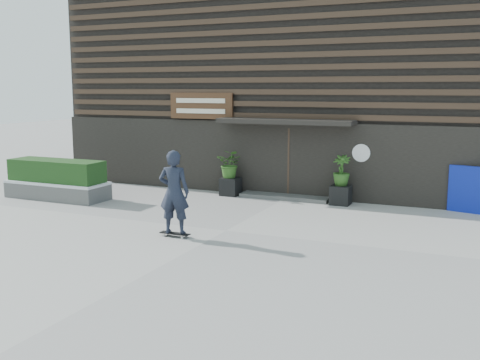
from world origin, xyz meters
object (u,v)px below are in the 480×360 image
at_px(planter_pot_left, 231,187).
at_px(skateboarder, 174,192).
at_px(raised_bed, 58,191).
at_px(planter_pot_right, 341,195).
at_px(blue_tarp, 475,190).

height_order(planter_pot_left, skateboarder, skateboarder).
bearing_deg(planter_pot_left, raised_bed, -150.81).
distance_m(planter_pot_right, blue_tarp, 3.88).
distance_m(planter_pot_left, raised_bed, 5.75).
relative_size(raised_bed, skateboarder, 1.64).
xyz_separation_m(planter_pot_right, skateboarder, (-2.80, -5.44, 0.81)).
distance_m(raised_bed, skateboarder, 6.63).
bearing_deg(planter_pot_left, planter_pot_right, 0.00).
distance_m(planter_pot_left, skateboarder, 5.59).
bearing_deg(planter_pot_left, blue_tarp, 2.25).
xyz_separation_m(planter_pot_left, planter_pot_right, (3.80, 0.00, 0.00)).
distance_m(planter_pot_right, raised_bed, 9.25).
bearing_deg(raised_bed, blue_tarp, 13.77).
relative_size(planter_pot_left, skateboarder, 0.28).
bearing_deg(planter_pot_right, blue_tarp, 4.46).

